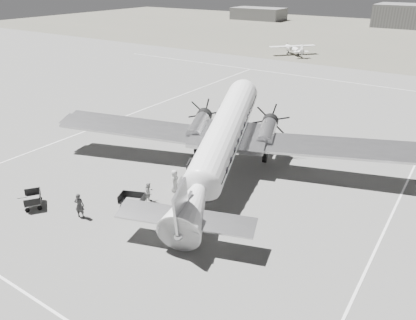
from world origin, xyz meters
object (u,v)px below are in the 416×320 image
object	(u,v)px
passenger	(175,181)
baggage_cart_near	(132,201)
dc3_airliner	(222,142)
light_plane_left	(293,50)
baggage_cart_far	(33,200)
shed_secondary	(258,14)
ground_crew	(79,205)
ramp_agent	(149,192)

from	to	relation	value
passenger	baggage_cart_near	bearing A→B (deg)	146.58
passenger	dc3_airliner	bearing A→B (deg)	-39.49
passenger	light_plane_left	bearing A→B (deg)	-2.87
baggage_cart_near	passenger	xyz separation A→B (m)	(1.02, 3.52, 0.36)
baggage_cart_far	passenger	world-z (taller)	passenger
shed_secondary	baggage_cart_near	distance (m)	130.36
baggage_cart_near	baggage_cart_far	xyz separation A→B (m)	(-5.89, -3.74, 0.00)
light_plane_left	ground_crew	bearing A→B (deg)	-126.77
dc3_airliner	light_plane_left	bearing A→B (deg)	88.94
shed_secondary	ramp_agent	distance (m)	129.38
baggage_cart_near	passenger	size ratio (longest dim) A/B	1.04
shed_secondary	baggage_cart_near	xyz separation A→B (m)	(51.60, -119.71, -1.50)
light_plane_left	baggage_cart_near	xyz separation A→B (m)	(13.81, -61.41, -0.50)
baggage_cart_far	ramp_agent	size ratio (longest dim) A/B	1.17
light_plane_left	ground_crew	size ratio (longest dim) A/B	5.50
baggage_cart_near	light_plane_left	bearing A→B (deg)	80.62
light_plane_left	dc3_airliner	bearing A→B (deg)	-120.13
ramp_agent	passenger	size ratio (longest dim) A/B	0.89
dc3_airliner	ground_crew	bearing A→B (deg)	-132.49
shed_secondary	passenger	bearing A→B (deg)	-65.63
light_plane_left	passenger	distance (m)	59.76
baggage_cart_near	baggage_cart_far	distance (m)	6.98
light_plane_left	passenger	bearing A→B (deg)	-122.78
passenger	baggage_cart_far	bearing A→B (deg)	119.18
dc3_airliner	ramp_agent	size ratio (longest dim) A/B	20.21
baggage_cart_far	ramp_agent	world-z (taller)	ramp_agent
light_plane_left	ground_crew	xyz separation A→B (m)	(11.76, -64.25, -0.13)
shed_secondary	dc3_airliner	size ratio (longest dim) A/B	0.58
baggage_cart_near	ramp_agent	distance (m)	1.39
light_plane_left	baggage_cart_near	bearing A→B (deg)	-124.48
shed_secondary	baggage_cart_far	world-z (taller)	shed_secondary
light_plane_left	baggage_cart_near	size ratio (longest dim) A/B	5.43
dc3_airliner	baggage_cart_near	size ratio (longest dim) A/B	17.40
shed_secondary	baggage_cart_far	xyz separation A→B (m)	(45.71, -123.45, -1.49)
light_plane_left	baggage_cart_far	size ratio (longest dim) A/B	5.39
shed_secondary	baggage_cart_far	distance (m)	131.65
shed_secondary	passenger	distance (m)	127.55
dc3_airliner	light_plane_left	distance (m)	56.35
shed_secondary	dc3_airliner	xyz separation A→B (m)	(54.28, -112.15, 0.96)
dc3_airliner	ramp_agent	xyz separation A→B (m)	(-2.19, -6.28, -2.19)
ramp_agent	passenger	world-z (taller)	passenger
shed_secondary	ground_crew	bearing A→B (deg)	-67.98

